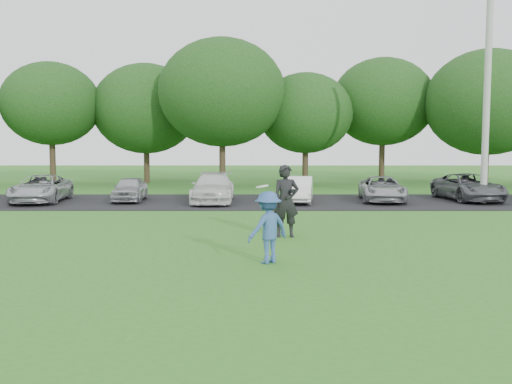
{
  "coord_description": "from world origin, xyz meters",
  "views": [
    {
      "loc": [
        0.02,
        -11.94,
        2.7
      ],
      "look_at": [
        0.0,
        3.5,
        1.3
      ],
      "focal_mm": 40.0,
      "sensor_mm": 36.0,
      "label": 1
    }
  ],
  "objects": [
    {
      "name": "parking_lot",
      "position": [
        0.0,
        13.0,
        0.01
      ],
      "size": [
        32.0,
        6.5,
        0.03
      ],
      "primitive_type": "cube",
      "color": "black",
      "rests_on": "ground"
    },
    {
      "name": "camera_bystander",
      "position": [
        0.84,
        3.88,
        1.01
      ],
      "size": [
        0.8,
        0.58,
        2.02
      ],
      "color": "black",
      "rests_on": "ground"
    },
    {
      "name": "frisbee_player",
      "position": [
        0.27,
        0.46,
        0.8
      ],
      "size": [
        1.18,
        1.09,
        1.74
      ],
      "color": "#345895",
      "rests_on": "ground"
    },
    {
      "name": "parked_cars",
      "position": [
        -0.22,
        12.9,
        0.61
      ],
      "size": [
        28.09,
        5.12,
        1.24
      ],
      "color": "#4F1118",
      "rests_on": "parking_lot"
    },
    {
      "name": "utility_pole",
      "position": [
        9.74,
        12.36,
        5.02
      ],
      "size": [
        0.28,
        0.28,
        10.03
      ],
      "primitive_type": "cylinder",
      "color": "#AEAFAA",
      "rests_on": "ground"
    },
    {
      "name": "ground",
      "position": [
        0.0,
        0.0,
        0.0
      ],
      "size": [
        100.0,
        100.0,
        0.0
      ],
      "primitive_type": "plane",
      "color": "#2F7220",
      "rests_on": "ground"
    },
    {
      "name": "tree_row",
      "position": [
        1.51,
        22.76,
        4.91
      ],
      "size": [
        42.39,
        9.85,
        8.64
      ],
      "color": "#38281C",
      "rests_on": "ground"
    }
  ]
}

